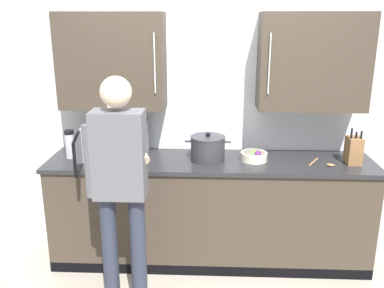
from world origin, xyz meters
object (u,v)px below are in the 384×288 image
Objects in this scene: stock_pot at (208,148)px; person_figure at (120,179)px; fruit_bowl at (254,156)px; wooden_spoon at (322,163)px; microwave_oven at (113,141)px; knife_block at (354,150)px; thermos_flask at (70,144)px.

person_figure reaches higher than stock_pot.
wooden_spoon is (0.54, -0.07, -0.03)m from fruit_bowl.
microwave_oven is 0.42× the size of person_figure.
microwave_oven reaches higher than fruit_bowl.
person_figure reaches higher than knife_block.
person_figure is at bearing -73.76° from microwave_oven.
thermos_flask reaches higher than stock_pot.
microwave_oven reaches higher than wooden_spoon.
stock_pot is at bearing 175.56° from wooden_spoon.
thermos_flask is 0.14× the size of person_figure.
thermos_flask is 0.63× the size of stock_pot.
microwave_oven is at bearing 177.59° from stock_pot.
knife_block reaches higher than fruit_bowl.
microwave_oven is 3.28× the size of wooden_spoon.
thermos_flask is at bearing 179.83° from fruit_bowl.
fruit_bowl is 0.13× the size of person_figure.
stock_pot is at bearing -179.50° from fruit_bowl.
thermos_flask is 1.11× the size of wooden_spoon.
fruit_bowl is 0.73× the size of knife_block.
person_figure is (0.22, -0.74, -0.04)m from microwave_oven.
knife_block reaches higher than stock_pot.
thermos_flask is 1.15m from stock_pot.
thermos_flask is at bearing 177.80° from wooden_spoon.
fruit_bowl is 0.91× the size of thermos_flask.
fruit_bowl is 0.57× the size of stock_pot.
person_figure reaches higher than microwave_oven.
stock_pot is at bearing -2.41° from microwave_oven.
knife_block is at bearing 21.18° from person_figure.
person_figure is at bearing -157.01° from wooden_spoon.
microwave_oven is 1.72m from wooden_spoon.
knife_block is at bearing -1.85° from microwave_oven.
fruit_bowl is at bearing 36.51° from person_figure.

